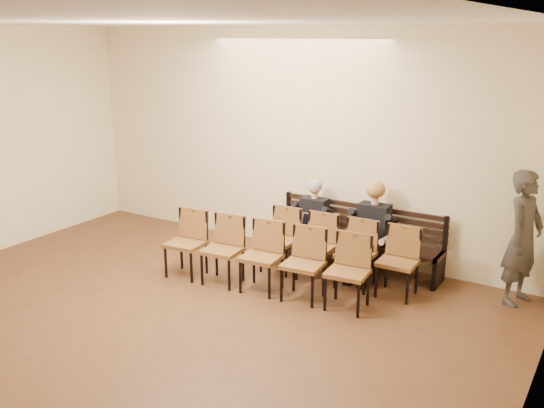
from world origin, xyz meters
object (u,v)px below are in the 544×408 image
at_px(bench, 355,253).
at_px(seated_man, 311,224).
at_px(laptop, 307,231).
at_px(chair_row_front, 336,251).
at_px(bag, 367,259).
at_px(passerby, 524,228).
at_px(water_bottle, 374,243).
at_px(seated_woman, 371,232).
at_px(chair_row_back, 261,258).

distance_m(bench, seated_man, 0.79).
bearing_deg(laptop, chair_row_front, -18.00).
height_order(bag, passerby, passerby).
xyz_separation_m(bench, water_bottle, (0.43, -0.35, 0.35)).
bearing_deg(chair_row_front, passerby, 14.60).
distance_m(bench, chair_row_front, 0.69).
relative_size(seated_woman, laptop, 4.25).
relative_size(seated_man, laptop, 4.02).
height_order(passerby, chair_row_back, passerby).
xyz_separation_m(bag, chair_row_back, (-0.89, -1.53, 0.34)).
relative_size(laptop, chair_row_front, 0.13).
relative_size(bench, seated_woman, 2.02).
bearing_deg(chair_row_front, water_bottle, 32.87).
relative_size(bag, chair_row_back, 0.13).
bearing_deg(laptop, bench, 35.89).
xyz_separation_m(seated_woman, chair_row_front, (-0.30, -0.53, -0.18)).
xyz_separation_m(laptop, chair_row_front, (0.63, -0.33, -0.09)).
bearing_deg(chair_row_front, bench, 87.70).
distance_m(seated_man, seated_woman, 0.96).
distance_m(water_bottle, passerby, 1.94).
height_order(laptop, passerby, passerby).
bearing_deg(passerby, bag, 103.71).
height_order(bench, water_bottle, water_bottle).
relative_size(laptop, water_bottle, 1.21).
height_order(bag, chair_row_back, chair_row_back).
bearing_deg(water_bottle, seated_man, 168.42).
xyz_separation_m(bench, seated_man, (-0.68, -0.12, 0.38)).
bearing_deg(chair_row_back, seated_woman, 46.95).
relative_size(passerby, chair_row_back, 0.69).
relative_size(seated_man, passerby, 0.60).
xyz_separation_m(seated_woman, passerby, (2.01, 0.13, 0.37)).
relative_size(bench, chair_row_back, 0.88).
bearing_deg(laptop, bag, 37.32).
distance_m(bench, seated_woman, 0.52).
bearing_deg(seated_woman, bench, 157.17).
bearing_deg(seated_man, passerby, 2.45).
xyz_separation_m(bag, chair_row_front, (-0.16, -0.75, 0.33)).
distance_m(bag, chair_row_front, 0.83).
height_order(bench, chair_row_front, chair_row_front).
xyz_separation_m(bench, bag, (0.15, 0.10, -0.09)).
height_order(seated_man, chair_row_front, seated_man).
xyz_separation_m(water_bottle, passerby, (1.86, 0.36, 0.44)).
distance_m(passerby, chair_row_front, 2.46).
bearing_deg(water_bottle, chair_row_front, -145.80).
xyz_separation_m(bench, chair_row_front, (-0.01, -0.65, 0.24)).
relative_size(bench, laptop, 8.60).
height_order(laptop, chair_row_back, chair_row_back).
height_order(bench, laptop, laptop).
bearing_deg(seated_man, bag, 14.84).
distance_m(seated_man, laptop, 0.21).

